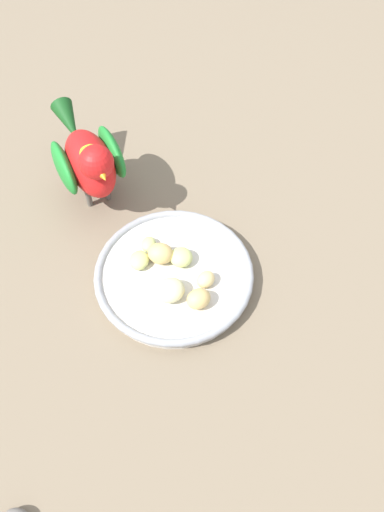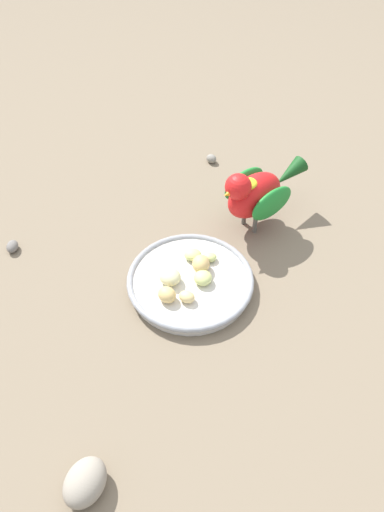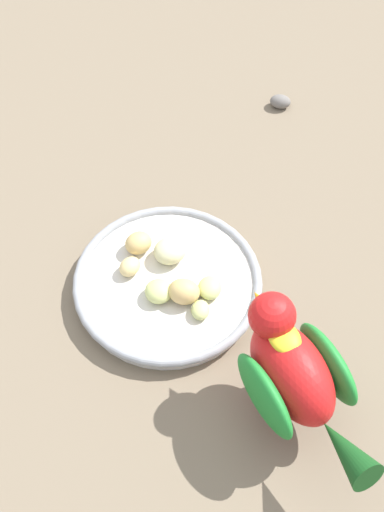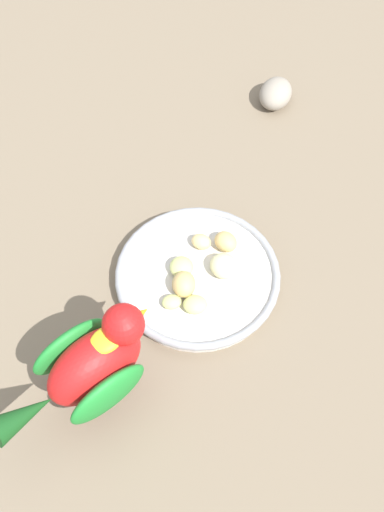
% 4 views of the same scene
% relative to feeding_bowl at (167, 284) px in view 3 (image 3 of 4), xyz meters
% --- Properties ---
extents(ground_plane, '(4.00, 4.00, 0.00)m').
position_rel_feeding_bowl_xyz_m(ground_plane, '(0.01, 0.00, -0.01)').
color(ground_plane, '#756651').
extents(feeding_bowl, '(0.22, 0.22, 0.02)m').
position_rel_feeding_bowl_xyz_m(feeding_bowl, '(0.00, 0.00, 0.00)').
color(feeding_bowl, beige).
rests_on(feeding_bowl, ground_plane).
extents(apple_piece_0, '(0.04, 0.04, 0.03)m').
position_rel_feeding_bowl_xyz_m(apple_piece_0, '(0.01, 0.03, 0.02)').
color(apple_piece_0, tan).
rests_on(apple_piece_0, feeding_bowl).
extents(apple_piece_1, '(0.05, 0.05, 0.03)m').
position_rel_feeding_bowl_xyz_m(apple_piece_1, '(-0.03, -0.01, 0.02)').
color(apple_piece_1, beige).
rests_on(apple_piece_1, feeding_bowl).
extents(apple_piece_2, '(0.04, 0.04, 0.03)m').
position_rel_feeding_bowl_xyz_m(apple_piece_2, '(-0.03, -0.05, 0.02)').
color(apple_piece_2, tan).
rests_on(apple_piece_2, feeding_bowl).
extents(apple_piece_3, '(0.04, 0.04, 0.02)m').
position_rel_feeding_bowl_xyz_m(apple_piece_3, '(0.02, -0.00, 0.02)').
color(apple_piece_3, '#C6D17A').
rests_on(apple_piece_3, feeding_bowl).
extents(apple_piece_4, '(0.03, 0.03, 0.01)m').
position_rel_feeding_bowl_xyz_m(apple_piece_4, '(0.02, 0.05, 0.01)').
color(apple_piece_4, '#C6D17A').
rests_on(apple_piece_4, feeding_bowl).
extents(apple_piece_5, '(0.04, 0.04, 0.02)m').
position_rel_feeding_bowl_xyz_m(apple_piece_5, '(-0.01, 0.05, 0.01)').
color(apple_piece_5, '#C6D17A').
rests_on(apple_piece_5, feeding_bowl).
extents(apple_piece_6, '(0.03, 0.03, 0.02)m').
position_rel_feeding_bowl_xyz_m(apple_piece_6, '(0.01, -0.05, 0.02)').
color(apple_piece_6, '#E5C67F').
rests_on(apple_piece_6, feeding_bowl).
extents(parrot, '(0.16, 0.19, 0.15)m').
position_rel_feeding_bowl_xyz_m(parrot, '(0.08, 0.18, 0.07)').
color(parrot, '#59544C').
rests_on(parrot, ground_plane).
extents(pebble_0, '(0.03, 0.03, 0.02)m').
position_rel_feeding_bowl_xyz_m(pebble_0, '(-0.35, 0.01, -0.00)').
color(pebble_0, slate).
rests_on(pebble_0, ground_plane).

